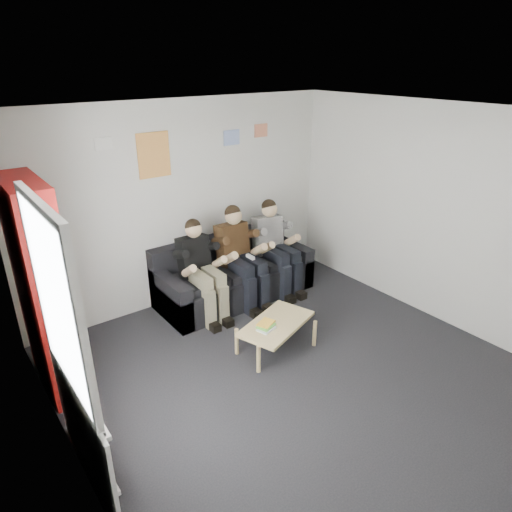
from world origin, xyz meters
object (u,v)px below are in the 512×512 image
(sofa, at_px, (234,276))
(bookshelf, at_px, (44,290))
(person_middle, at_px, (241,257))
(person_left, at_px, (202,270))
(person_right, at_px, (276,247))
(coffee_table, at_px, (276,326))

(sofa, relative_size, bookshelf, 1.01)
(sofa, height_order, bookshelf, bookshelf)
(sofa, relative_size, person_middle, 1.62)
(bookshelf, distance_m, person_left, 1.98)
(person_left, xyz_separation_m, person_middle, (0.61, -0.00, 0.02))
(person_middle, distance_m, person_right, 0.61)
(sofa, relative_size, coffee_table, 2.39)
(person_middle, bearing_deg, bookshelf, -173.95)
(bookshelf, height_order, person_right, bookshelf)
(sofa, bearing_deg, person_right, -18.15)
(bookshelf, distance_m, coffee_table, 2.48)
(sofa, xyz_separation_m, person_middle, (0.00, -0.20, 0.37))
(sofa, height_order, person_middle, person_middle)
(coffee_table, height_order, person_middle, person_middle)
(bookshelf, bearing_deg, coffee_table, -22.65)
(person_left, distance_m, person_middle, 0.61)
(sofa, xyz_separation_m, person_left, (-0.61, -0.20, 0.34))
(coffee_table, relative_size, person_middle, 0.68)
(bookshelf, height_order, coffee_table, bookshelf)
(bookshelf, xyz_separation_m, coffee_table, (2.17, -0.92, -0.76))
(bookshelf, relative_size, person_right, 1.64)
(person_left, bearing_deg, person_middle, 0.23)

